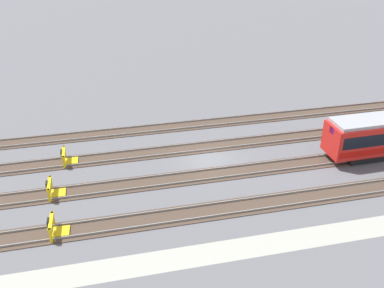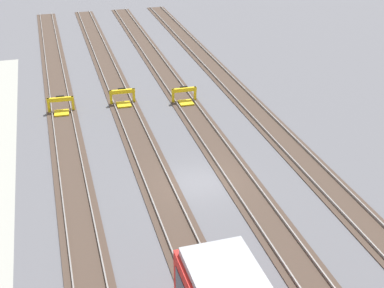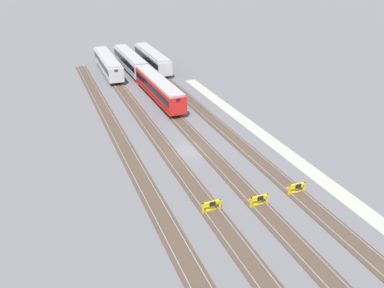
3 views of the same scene
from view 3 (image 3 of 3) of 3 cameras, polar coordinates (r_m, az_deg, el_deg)
The scene contains 13 objects.
ground_plane at distance 47.38m, azimuth -0.74°, elevation -1.12°, with size 400.00×400.00×0.00m, color #5B5B60.
service_walkway at distance 52.21m, azimuth 10.96°, elevation 1.20°, with size 54.00×2.00×0.01m, color #9E9E93.
rail_track_nearest at distance 50.13m, azimuth 6.85°, elevation 0.43°, with size 90.00×2.24×0.21m.
rail_track_near_inner at distance 48.18m, azimuth 1.89°, elevation -0.55°, with size 90.00×2.24×0.21m.
rail_track_middle at distance 46.64m, azimuth -3.45°, elevation -1.60°, with size 90.00×2.24×0.21m.
rail_track_far_inner at distance 45.54m, azimuth -9.10°, elevation -2.70°, with size 90.00×2.24×0.21m.
subway_car_front_row_leftmost at distance 63.60m, azimuth -5.07°, elevation 8.42°, with size 18.04×3.10×3.70m.
subway_car_front_row_left_inner at distance 80.01m, azimuth -12.69°, elevation 11.85°, with size 18.05×3.17×3.70m.
subway_car_front_row_centre at distance 81.17m, azimuth -9.40°, elevation 12.37°, with size 18.02×2.98×3.70m.
subway_car_front_row_right_inner at distance 82.43m, azimuth -6.14°, elevation 12.80°, with size 18.01×2.91×3.70m.
bumper_stop_nearest_track at distance 40.90m, azimuth 15.48°, elevation -6.46°, with size 1.38×2.01×1.22m.
bumper_stop_near_inner_track at distance 38.26m, azimuth 10.00°, elevation -8.38°, with size 1.36×2.00×1.22m.
bumper_stop_middle_track at distance 36.99m, azimuth 2.85°, elevation -9.35°, with size 1.35×2.00×1.22m.
Camera 3 is at (-38.67, 15.39, 22.63)m, focal length 35.00 mm.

